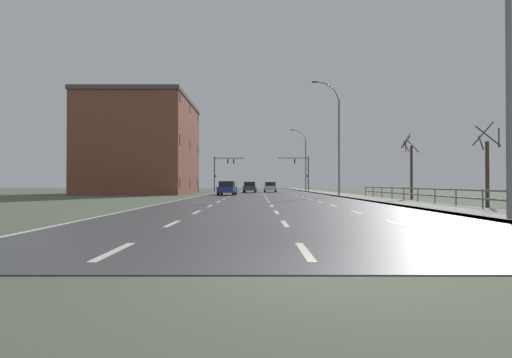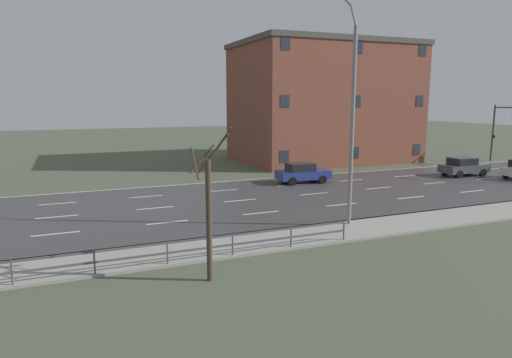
% 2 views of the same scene
% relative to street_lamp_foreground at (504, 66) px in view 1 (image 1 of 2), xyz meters
% --- Properties ---
extents(ground_plane, '(160.00, 160.00, 0.12)m').
position_rel_street_lamp_foreground_xyz_m(ground_plane, '(-7.44, 39.59, -5.29)').
color(ground_plane, '#4C5642').
extents(road_asphalt_strip, '(14.00, 120.00, 0.03)m').
position_rel_street_lamp_foreground_xyz_m(road_asphalt_strip, '(-7.44, 51.59, -5.22)').
color(road_asphalt_strip, '#3D3D3F').
rests_on(road_asphalt_strip, ground).
extents(sidewalk_right, '(3.00, 120.00, 0.12)m').
position_rel_street_lamp_foreground_xyz_m(sidewalk_right, '(0.99, 51.59, -5.17)').
color(sidewalk_right, gray).
rests_on(sidewalk_right, ground).
extents(guardrail, '(0.07, 32.26, 1.00)m').
position_rel_street_lamp_foreground_xyz_m(guardrail, '(2.41, 11.28, -4.52)').
color(guardrail, '#515459').
rests_on(guardrail, ground).
extents(street_lamp_foreground, '(2.52, 0.24, 10.69)m').
position_rel_street_lamp_foreground_xyz_m(street_lamp_foreground, '(0.00, 0.00, 0.00)').
color(street_lamp_foreground, slate).
rests_on(street_lamp_foreground, ground).
extents(street_lamp_midground, '(2.87, 0.24, 11.81)m').
position_rel_street_lamp_foreground_xyz_m(street_lamp_midground, '(-0.02, 29.16, 0.52)').
color(street_lamp_midground, slate).
rests_on(street_lamp_midground, ground).
extents(street_lamp_distant, '(2.74, 0.24, 10.60)m').
position_rel_street_lamp_foreground_xyz_m(street_lamp_distant, '(-0.03, 58.32, -0.07)').
color(street_lamp_distant, slate).
rests_on(street_lamp_distant, ground).
extents(traffic_signal_right, '(5.24, 0.36, 5.87)m').
position_rel_street_lamp_foreground_xyz_m(traffic_signal_right, '(-0.51, 57.04, -1.34)').
color(traffic_signal_right, '#38383A').
rests_on(traffic_signal_right, ground).
extents(traffic_signal_left, '(5.09, 0.36, 5.87)m').
position_rel_street_lamp_foreground_xyz_m(traffic_signal_left, '(-14.08, 57.29, -1.18)').
color(traffic_signal_left, '#38383A').
rests_on(traffic_signal_left, ground).
extents(car_near_right, '(2.03, 4.20, 1.57)m').
position_rel_street_lamp_foreground_xyz_m(car_near_right, '(-11.52, 32.71, -4.43)').
color(car_near_right, navy).
rests_on(car_near_right, ground).
extents(car_far_right, '(1.94, 4.15, 1.57)m').
position_rel_street_lamp_foreground_xyz_m(car_far_right, '(-9.23, 46.94, -4.43)').
color(car_far_right, '#474C51').
rests_on(car_far_right, ground).
extents(car_distant, '(1.85, 4.10, 1.57)m').
position_rel_street_lamp_foreground_xyz_m(car_distant, '(-6.17, 50.52, -4.43)').
color(car_distant, silver).
rests_on(car_distant, ground).
extents(brick_building, '(12.55, 17.68, 12.24)m').
position_rel_street_lamp_foreground_xyz_m(brick_building, '(-23.09, 41.23, 0.90)').
color(brick_building, brown).
rests_on(brick_building, ground).
extents(bare_tree_near, '(1.56, 1.48, 4.70)m').
position_rel_street_lamp_foreground_xyz_m(bare_tree_near, '(4.19, 8.75, -3.12)').
color(bare_tree_near, '#423328').
rests_on(bare_tree_near, ground).
extents(bare_tree_mid, '(1.29, 1.41, 5.51)m').
position_rel_street_lamp_foreground_xyz_m(bare_tree_mid, '(4.32, 20.46, -2.65)').
color(bare_tree_mid, '#423328').
rests_on(bare_tree_mid, ground).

